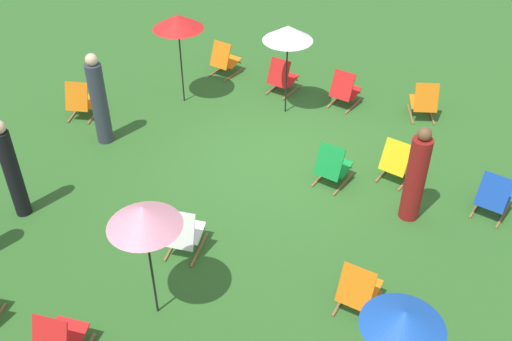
{
  "coord_description": "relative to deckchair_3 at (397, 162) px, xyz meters",
  "views": [
    {
      "loc": [
        -2.92,
        8.78,
        6.62
      ],
      "look_at": [
        0.0,
        1.2,
        0.5
      ],
      "focal_mm": 41.43,
      "sensor_mm": 36.0,
      "label": 1
    }
  ],
  "objects": [
    {
      "name": "deckchair_8",
      "position": [
        1.53,
        -2.21,
        0.0
      ],
      "size": [
        0.64,
        0.85,
        0.83
      ],
      "rotation": [
        0.0,
        0.0,
        -0.23
      ],
      "color": "olive",
      "rests_on": "ground"
    },
    {
      "name": "person_1",
      "position": [
        5.72,
        3.22,
        0.52
      ],
      "size": [
        0.31,
        0.31,
        1.83
      ],
      "rotation": [
        0.0,
        0.0,
        6.08
      ],
      "color": "black",
      "rests_on": "ground"
    },
    {
      "name": "deckchair_10",
      "position": [
        6.57,
        0.21,
        0.0
      ],
      "size": [
        0.63,
        0.84,
        0.83
      ],
      "rotation": [
        0.0,
        0.0,
        0.22
      ],
      "color": "olive",
      "rests_on": "ground"
    },
    {
      "name": "umbrella_0",
      "position": [
        -0.71,
        4.69,
        1.37
      ],
      "size": [
        0.91,
        0.91,
        1.86
      ],
      "color": "black",
      "rests_on": "ground"
    },
    {
      "name": "person_2",
      "position": [
        -0.4,
        0.96,
        0.46
      ],
      "size": [
        0.35,
        0.35,
        1.76
      ],
      "rotation": [
        0.0,
        0.0,
        4.76
      ],
      "color": "maroon",
      "rests_on": "ground"
    },
    {
      "name": "umbrella_1",
      "position": [
        4.86,
        -1.14,
        1.47
      ],
      "size": [
        1.05,
        1.05,
        1.99
      ],
      "color": "black",
      "rests_on": "ground"
    },
    {
      "name": "person_3",
      "position": [
        5.62,
        0.83,
        0.53
      ],
      "size": [
        0.31,
        0.31,
        1.89
      ],
      "rotation": [
        0.0,
        0.0,
        6.28
      ],
      "color": "#333847",
      "rests_on": "ground"
    },
    {
      "name": "deckchair_6",
      "position": [
        -0.14,
        -2.32,
        0.0
      ],
      "size": [
        0.68,
        0.87,
        0.83
      ],
      "rotation": [
        0.0,
        0.0,
        0.3
      ],
      "color": "olive",
      "rests_on": "ground"
    },
    {
      "name": "deckchair_3",
      "position": [
        0.0,
        0.0,
        0.0
      ],
      "size": [
        0.65,
        0.85,
        0.83
      ],
      "rotation": [
        0.0,
        0.0,
        -0.25
      ],
      "color": "olive",
      "rests_on": "ground"
    },
    {
      "name": "ground_plane",
      "position": [
        2.22,
        0.12,
        -0.37
      ],
      "size": [
        40.0,
        40.0,
        0.0
      ],
      "primitive_type": "plane",
      "color": "#2D6026"
    },
    {
      "name": "deckchair_13",
      "position": [
        2.98,
        -2.27,
        0.0
      ],
      "size": [
        0.62,
        0.84,
        0.83
      ],
      "rotation": [
        0.0,
        0.0,
        -0.21
      ],
      "color": "olive",
      "rests_on": "ground"
    },
    {
      "name": "umbrella_3",
      "position": [
        2.57,
        4.29,
        1.41
      ],
      "size": [
        0.96,
        0.96,
        1.94
      ],
      "color": "black",
      "rests_on": "ground"
    },
    {
      "name": "deckchair_7",
      "position": [
        -0.04,
        3.22,
        0.0
      ],
      "size": [
        0.59,
        0.82,
        0.83
      ],
      "rotation": [
        0.0,
        0.0,
        -0.15
      ],
      "color": "olive",
      "rests_on": "ground"
    },
    {
      "name": "umbrella_2",
      "position": [
        2.63,
        -1.5,
        1.42
      ],
      "size": [
        1.01,
        1.01,
        1.95
      ],
      "color": "black",
      "rests_on": "ground"
    },
    {
      "name": "deckchair_14",
      "position": [
        4.52,
        -2.61,
        0.0
      ],
      "size": [
        0.64,
        0.85,
        0.83
      ],
      "rotation": [
        0.0,
        0.0,
        -0.23
      ],
      "color": "olive",
      "rests_on": "ground"
    },
    {
      "name": "deckchair_4",
      "position": [
        1.05,
        0.55,
        0.0
      ],
      "size": [
        0.63,
        0.85,
        0.83
      ],
      "rotation": [
        0.0,
        0.0,
        -0.22
      ],
      "color": "olive",
      "rests_on": "ground"
    },
    {
      "name": "deckchair_9",
      "position": [
        -1.68,
        0.41,
        0.0
      ],
      "size": [
        0.64,
        0.85,
        0.83
      ],
      "rotation": [
        0.0,
        0.0,
        -0.24
      ],
      "color": "olive",
      "rests_on": "ground"
    },
    {
      "name": "deckchair_12",
      "position": [
        3.34,
        5.41,
        0.0
      ],
      "size": [
        0.55,
        0.8,
        0.83
      ],
      "rotation": [
        0.0,
        0.0,
        0.09
      ],
      "color": "olive",
      "rests_on": "ground"
    },
    {
      "name": "deckchair_5",
      "position": [
        2.75,
        3.06,
        0.0
      ],
      "size": [
        0.55,
        0.81,
        0.83
      ],
      "rotation": [
        0.0,
        0.0,
        0.11
      ],
      "color": "olive",
      "rests_on": "ground"
    }
  ]
}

